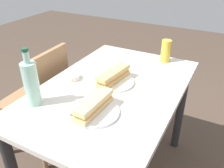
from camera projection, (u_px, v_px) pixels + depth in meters
name	position (u px, v px, depth m)	size (l,w,h in m)	color
dining_table	(112.00, 104.00, 1.43)	(1.17, 0.76, 0.75)	beige
chair_far	(42.00, 97.00, 1.73)	(0.41, 0.41, 0.87)	#936B47
plate_near	(113.00, 82.00, 1.41)	(0.24, 0.24, 0.01)	silver
baguette_sandwich_near	(113.00, 76.00, 1.39)	(0.26, 0.10, 0.07)	tan
knife_near	(105.00, 79.00, 1.42)	(0.18, 0.03, 0.01)	silver
plate_far	(94.00, 112.00, 1.14)	(0.24, 0.24, 0.01)	white
baguette_sandwich_far	(94.00, 105.00, 1.12)	(0.25, 0.08, 0.07)	#DBB77A
knife_far	(83.00, 108.00, 1.16)	(0.18, 0.05, 0.01)	silver
water_bottle	(31.00, 83.00, 1.16)	(0.08, 0.08, 0.30)	#99C6B7
beer_glass	(166.00, 51.00, 1.65)	(0.07, 0.07, 0.15)	gold
olive_bowl	(71.00, 77.00, 1.45)	(0.11, 0.11, 0.03)	silver
paper_napkin	(146.00, 70.00, 1.56)	(0.14, 0.14, 0.00)	white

